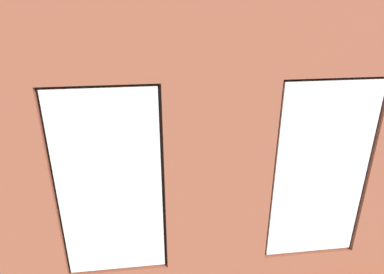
# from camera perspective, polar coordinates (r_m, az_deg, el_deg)

# --- Properties ---
(ground_plane) EXTENTS (6.86, 5.86, 0.10)m
(ground_plane) POSITION_cam_1_polar(r_m,az_deg,el_deg) (6.55, -0.40, -8.36)
(ground_plane) COLOR brown
(brick_wall_with_windows) EXTENTS (6.26, 0.30, 3.35)m
(brick_wall_with_windows) POSITION_cam_1_polar(r_m,az_deg,el_deg) (3.51, 4.44, -6.15)
(brick_wall_with_windows) COLOR #9E5138
(brick_wall_with_windows) RESTS_ON ground_plane
(couch_by_window) EXTENTS (1.91, 0.87, 0.80)m
(couch_by_window) POSITION_cam_1_polar(r_m,az_deg,el_deg) (4.77, -1.71, -16.65)
(couch_by_window) COLOR black
(couch_by_window) RESTS_ON ground_plane
(couch_left) EXTENTS (0.95, 1.77, 0.80)m
(couch_left) POSITION_cam_1_polar(r_m,az_deg,el_deg) (6.56, 21.99, -6.36)
(couch_left) COLOR black
(couch_left) RESTS_ON ground_plane
(coffee_table) EXTENTS (1.56, 0.82, 0.44)m
(coffee_table) POSITION_cam_1_polar(r_m,az_deg,el_deg) (6.29, -0.48, -5.16)
(coffee_table) COLOR olive
(coffee_table) RESTS_ON ground_plane
(cup_ceramic) EXTENTS (0.09, 0.09, 0.10)m
(cup_ceramic) POSITION_cam_1_polar(r_m,az_deg,el_deg) (6.42, 3.18, -3.53)
(cup_ceramic) COLOR silver
(cup_ceramic) RESTS_ON coffee_table
(candle_jar) EXTENTS (0.08, 0.08, 0.10)m
(candle_jar) POSITION_cam_1_polar(r_m,az_deg,el_deg) (6.10, -4.74, -5.13)
(candle_jar) COLOR #B7333D
(candle_jar) RESTS_ON coffee_table
(table_plant_small) EXTENTS (0.11, 0.11, 0.19)m
(table_plant_small) POSITION_cam_1_polar(r_m,az_deg,el_deg) (6.29, -2.37, -3.60)
(table_plant_small) COLOR beige
(table_plant_small) RESTS_ON coffee_table
(remote_black) EXTENTS (0.07, 0.18, 0.02)m
(remote_black) POSITION_cam_1_polar(r_m,az_deg,el_deg) (6.26, -0.48, -4.68)
(remote_black) COLOR black
(remote_black) RESTS_ON coffee_table
(media_console) EXTENTS (1.00, 0.42, 0.53)m
(media_console) POSITION_cam_1_polar(r_m,az_deg,el_deg) (6.58, -25.26, -7.50)
(media_console) COLOR black
(media_console) RESTS_ON ground_plane
(tv_flatscreen) EXTENTS (1.03, 0.20, 0.71)m
(tv_flatscreen) POSITION_cam_1_polar(r_m,az_deg,el_deg) (6.31, -26.20, -2.61)
(tv_flatscreen) COLOR black
(tv_flatscreen) RESTS_ON media_console
(papasan_chair) EXTENTS (1.01, 1.01, 0.66)m
(papasan_chair) POSITION_cam_1_polar(r_m,az_deg,el_deg) (7.75, -7.34, 0.64)
(papasan_chair) COLOR olive
(papasan_chair) RESTS_ON ground_plane
(potted_plant_between_couches) EXTENTS (0.61, 0.61, 0.93)m
(potted_plant_between_couches) POSITION_cam_1_polar(r_m,az_deg,el_deg) (4.95, 15.02, -12.23)
(potted_plant_between_couches) COLOR #47423D
(potted_plant_between_couches) RESTS_ON ground_plane
(potted_plant_foreground_right) EXTENTS (0.85, 0.90, 1.45)m
(potted_plant_foreground_right) POSITION_cam_1_polar(r_m,az_deg,el_deg) (8.16, -19.62, 1.29)
(potted_plant_foreground_right) COLOR #47423D
(potted_plant_foreground_right) RESTS_ON ground_plane
(potted_plant_by_left_couch) EXTENTS (0.32, 0.32, 0.56)m
(potted_plant_by_left_couch) POSITION_cam_1_polar(r_m,az_deg,el_deg) (7.42, 14.70, -1.36)
(potted_plant_by_left_couch) COLOR beige
(potted_plant_by_left_couch) RESTS_ON ground_plane
(potted_plant_near_tv) EXTENTS (0.92, 1.01, 1.38)m
(potted_plant_near_tv) POSITION_cam_1_polar(r_m,az_deg,el_deg) (5.43, -23.24, -8.40)
(potted_plant_near_tv) COLOR #47423D
(potted_plant_near_tv) RESTS_ON ground_plane
(potted_plant_corner_near_left) EXTENTS (0.45, 0.45, 0.71)m
(potted_plant_corner_near_left) POSITION_cam_1_polar(r_m,az_deg,el_deg) (8.65, 15.27, 2.68)
(potted_plant_corner_near_left) COLOR gray
(potted_plant_corner_near_left) RESTS_ON ground_plane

